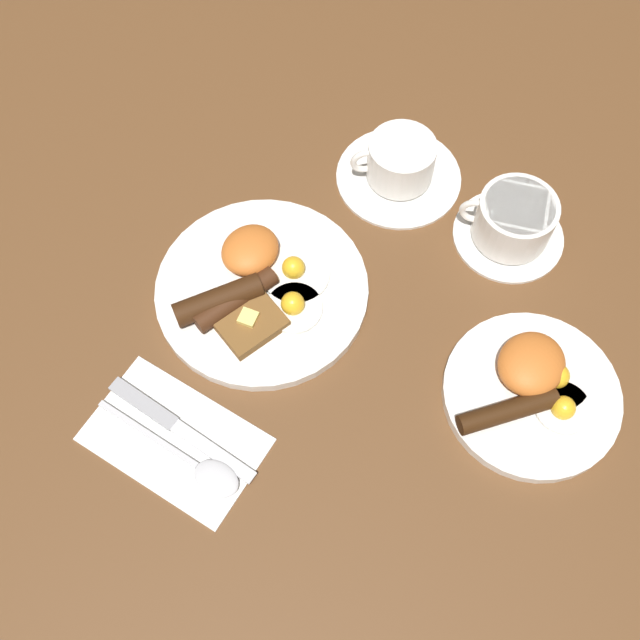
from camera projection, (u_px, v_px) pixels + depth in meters
ground_plane at (262, 293)px, 0.92m from camera, size 3.00×3.00×0.00m
breakfast_plate_near at (259, 288)px, 0.90m from camera, size 0.26×0.26×0.05m
breakfast_plate_far at (533, 388)px, 0.84m from camera, size 0.20×0.20×0.05m
teacup_near at (400, 165)px, 0.97m from camera, size 0.17×0.17×0.07m
teacup_far at (513, 222)px, 0.92m from camera, size 0.14×0.14×0.07m
napkin at (175, 439)px, 0.83m from camera, size 0.14×0.20×0.01m
knife at (173, 424)px, 0.83m from camera, size 0.03×0.20×0.01m
spoon at (203, 470)px, 0.81m from camera, size 0.04×0.19×0.01m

